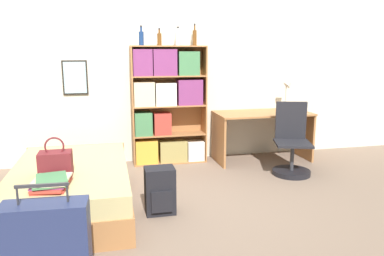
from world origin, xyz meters
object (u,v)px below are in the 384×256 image
Objects in this scene: bed at (71,188)px; suitcase at (47,249)px; handbag at (56,163)px; bottle_brown at (159,39)px; desk at (262,126)px; bottle_clear at (178,38)px; bottle_blue at (195,37)px; desk_lamp at (288,88)px; desk_chair at (291,152)px; bookcase at (166,105)px; book_stack_on_bed at (51,183)px; bottle_green at (141,38)px; backpack at (160,191)px.

suitcase is at bearing -91.12° from bed.
bottle_brown is (1.21, 1.66, 1.18)m from handbag.
bottle_clear is at bearing 171.26° from desk.
bottle_blue is at bearing 6.64° from bottle_clear.
desk is (1.47, -0.16, -1.23)m from bottle_brown.
desk_lamp reaches higher than desk_chair.
bookcase is at bearing -178.12° from bottle_clear.
desk_lamp reaches higher than book_stack_on_bed.
suitcase is 3.10m from bookcase.
bottle_green is at bearing 63.78° from book_stack_on_bed.
backpack reaches higher than bed.
desk_chair is (2.71, 0.55, 0.07)m from bed.
desk is (2.61, 2.62, 0.19)m from suitcase.
bottle_green reaches higher than bottle_brown.
bottle_green is 2.26m from desk_lamp.
bottle_green is at bearing 178.23° from desk_lamp.
backpack is (-2.15, -1.62, -0.81)m from desk_lamp.
desk is 2.31m from backpack.
desk is at bearing 100.94° from desk_chair.
bottle_green is at bearing 174.60° from desk.
bookcase is at bearing 78.90° from backpack.
bottle_clear is at bearing 2.73° from bottle_green.
backpack is at bearing 16.77° from book_stack_on_bed.
desk is 0.72m from desk_chair.
desk is 0.69m from desk_lamp.
bottle_brown is at bearing -164.32° from bookcase.
suitcase is at bearing -138.25° from desk_lamp.
bed is 7.30× the size of bottle_clear.
handbag reaches higher than bed.
book_stack_on_bed is 2.63m from bottle_brown.
backpack is at bearing 50.94° from suitcase.
book_stack_on_bed is at bearing -163.23° from backpack.
backpack is (0.96, -0.02, -0.34)m from handbag.
book_stack_on_bed reaches higher than bed.
handbag is at bearing 178.68° from backpack.
bottle_brown is (1.14, 2.77, 1.43)m from suitcase.
bottle_green is at bearing 59.78° from handbag.
desk is (0.97, -0.21, -1.26)m from bottle_blue.
book_stack_on_bed reaches higher than backpack.
handbag is at bearing -120.22° from bottle_green.
bottle_brown is 2.27m from backpack.
desk_chair is (2.81, 1.14, -0.20)m from book_stack_on_bed.
desk_lamp is (1.90, -0.06, -0.70)m from bottle_brown.
bottle_green is at bearing -177.27° from bottle_clear.
bottle_clear is 0.55× the size of backpack.
backpack is (-1.72, -1.52, -0.28)m from desk.
bottle_green is at bearing 72.05° from suitcase.
desk_lamp is at bearing -1.77° from bottle_green.
desk_lamp reaches higher than handbag.
bottle_blue is 2.04m from desk_chair.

